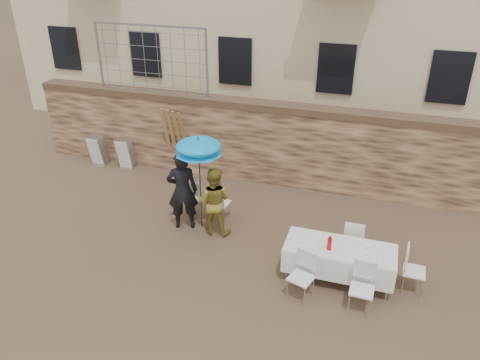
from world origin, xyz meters
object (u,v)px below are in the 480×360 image
(couple_chair_left, at_px, (193,197))
(table_chair_front_left, at_px, (301,277))
(woman_dress, at_px, (214,201))
(table_chair_front_right, at_px, (362,289))
(table_chair_side, at_px, (415,270))
(couple_chair_right, at_px, (220,202))
(chair_stack_left, at_px, (101,148))
(chair_stack_right, at_px, (128,152))
(umbrella, at_px, (199,149))
(banquet_table, at_px, (340,249))
(soda_bottle, at_px, (329,244))
(man_suit, at_px, (182,191))
(table_chair_back, at_px, (353,239))

(couple_chair_left, bearing_deg, table_chair_front_left, 109.99)
(woman_dress, xyz_separation_m, table_chair_front_right, (3.41, -1.59, -0.33))
(woman_dress, relative_size, table_chair_side, 1.68)
(couple_chair_right, xyz_separation_m, chair_stack_left, (-4.48, 1.94, -0.02))
(couple_chair_right, bearing_deg, chair_stack_right, -20.70)
(umbrella, relative_size, table_chair_front_right, 2.19)
(table_chair_front_right, bearing_deg, banquet_table, 125.81)
(umbrella, distance_m, soda_bottle, 3.42)
(table_chair_front_right, bearing_deg, man_suit, 161.24)
(couple_chair_right, height_order, soda_bottle, soda_bottle)
(table_chair_front_left, distance_m, table_chair_side, 2.17)
(umbrella, xyz_separation_m, couple_chair_right, (0.30, 0.45, -1.51))
(man_suit, height_order, table_chair_front_right, man_suit)
(man_suit, relative_size, woman_dress, 1.18)
(table_chair_front_left, height_order, table_chair_side, same)
(umbrella, distance_m, couple_chair_right, 1.60)
(man_suit, height_order, umbrella, umbrella)
(man_suit, distance_m, couple_chair_right, 1.01)
(couple_chair_right, relative_size, table_chair_back, 1.00)
(couple_chair_left, distance_m, soda_bottle, 3.81)
(man_suit, distance_m, soda_bottle, 3.60)
(man_suit, bearing_deg, chair_stack_right, -61.69)
(umbrella, bearing_deg, chair_stack_right, 143.93)
(soda_bottle, distance_m, chair_stack_right, 7.25)
(table_chair_side, bearing_deg, couple_chair_left, 78.06)
(banquet_table, xyz_separation_m, soda_bottle, (-0.20, -0.15, 0.17))
(couple_chair_left, relative_size, couple_chair_right, 1.00)
(banquet_table, bearing_deg, soda_bottle, -143.13)
(soda_bottle, height_order, chair_stack_right, soda_bottle)
(umbrella, bearing_deg, man_suit, -165.96)
(table_chair_front_left, bearing_deg, umbrella, 165.25)
(couple_chair_left, xyz_separation_m, soda_bottle, (3.46, -1.54, 0.43))
(banquet_table, relative_size, table_chair_front_right, 2.19)
(woman_dress, relative_size, table_chair_front_left, 1.68)
(couple_chair_right, height_order, banquet_table, couple_chair_right)
(table_chair_side, bearing_deg, soda_bottle, 101.20)
(couple_chair_right, bearing_deg, table_chair_side, 171.32)
(woman_dress, height_order, chair_stack_right, woman_dress)
(table_chair_back, bearing_deg, table_chair_side, 149.38)
(woman_dress, distance_m, table_chair_front_left, 2.82)
(umbrella, xyz_separation_m, table_chair_side, (4.66, -0.84, -1.51))
(woman_dress, bearing_deg, table_chair_side, 166.32)
(table_chair_front_right, xyz_separation_m, table_chair_back, (-0.30, 1.55, 0.00))
(man_suit, bearing_deg, chair_stack_left, -54.22)
(table_chair_back, bearing_deg, banquet_table, 75.60)
(umbrella, xyz_separation_m, banquet_table, (3.26, -0.94, -1.26))
(table_chair_side, xyz_separation_m, chair_stack_right, (-7.94, 3.23, -0.02))
(soda_bottle, bearing_deg, table_chair_front_right, -40.60)
(umbrella, bearing_deg, table_chair_front_left, -32.38)
(umbrella, distance_m, chair_stack_right, 4.34)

